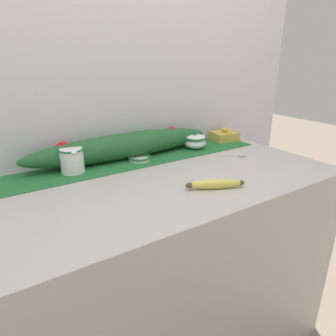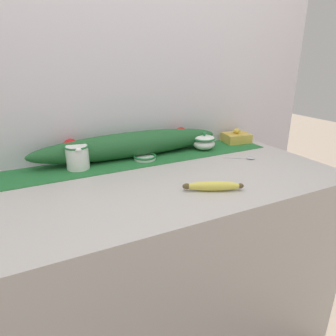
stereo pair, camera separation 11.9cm
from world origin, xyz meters
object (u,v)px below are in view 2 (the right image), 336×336
(spoon, at_px, (249,158))
(gift_box, at_px, (236,137))
(sugar_bowl, at_px, (204,142))
(banana, at_px, (213,186))
(cream_pitcher, at_px, (77,156))
(small_dish, at_px, (145,157))

(spoon, distance_m, gift_box, 0.30)
(sugar_bowl, height_order, banana, sugar_bowl)
(sugar_bowl, relative_size, spoon, 0.83)
(cream_pitcher, xyz_separation_m, banana, (0.40, -0.46, -0.04))
(sugar_bowl, relative_size, banana, 0.55)
(sugar_bowl, distance_m, small_dish, 0.35)
(cream_pitcher, relative_size, small_dish, 1.11)
(banana, distance_m, spoon, 0.43)
(banana, xyz_separation_m, gift_box, (0.50, 0.49, 0.01))
(gift_box, bearing_deg, spoon, -116.70)
(spoon, relative_size, gift_box, 0.90)
(small_dish, bearing_deg, spoon, -25.40)
(cream_pitcher, xyz_separation_m, small_dish, (0.31, -0.02, -0.05))
(cream_pitcher, bearing_deg, small_dish, -2.79)
(small_dish, relative_size, gift_box, 0.70)
(gift_box, bearing_deg, sugar_bowl, -171.50)
(spoon, bearing_deg, small_dish, -173.25)
(sugar_bowl, height_order, gift_box, sugar_bowl)
(sugar_bowl, distance_m, gift_box, 0.25)
(cream_pitcher, bearing_deg, banana, -48.75)
(sugar_bowl, distance_m, banana, 0.52)
(sugar_bowl, relative_size, small_dish, 1.08)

